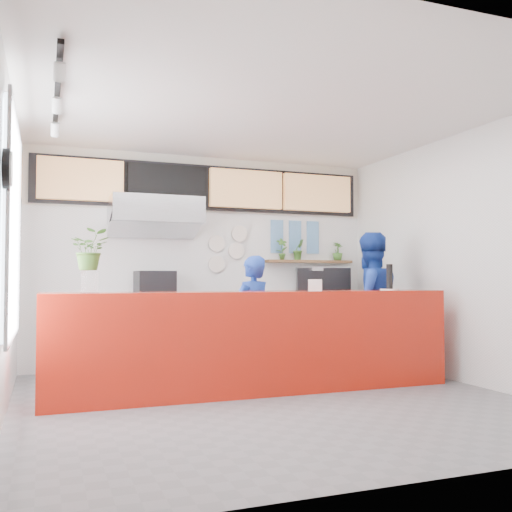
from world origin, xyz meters
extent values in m
plane|color=slate|center=(0.00, 0.00, 0.00)|extent=(5.00, 5.00, 0.00)
plane|color=silver|center=(0.00, 0.00, 3.00)|extent=(5.00, 5.00, 0.00)
plane|color=white|center=(0.00, 2.50, 1.50)|extent=(5.00, 0.00, 5.00)
plane|color=white|center=(-2.50, 0.00, 1.50)|extent=(0.00, 5.00, 5.00)
plane|color=white|center=(2.50, 0.00, 1.50)|extent=(0.00, 5.00, 5.00)
cube|color=#B81C0D|center=(0.00, 0.40, 0.55)|extent=(4.50, 0.60, 1.10)
cube|color=beige|center=(0.00, 2.49, 2.60)|extent=(5.00, 0.02, 0.80)
cube|color=#B2B5BA|center=(-0.80, 2.20, 0.45)|extent=(1.80, 0.60, 0.90)
cube|color=black|center=(-0.79, 2.20, 1.12)|extent=(0.50, 0.50, 0.44)
cube|color=#B2B5BA|center=(-0.80, 2.15, 2.15)|extent=(1.20, 0.70, 0.35)
cube|color=#B2B5BA|center=(-0.80, 2.15, 1.95)|extent=(1.20, 0.69, 0.31)
cube|color=#B2B5BA|center=(1.50, 2.20, 0.45)|extent=(1.80, 0.60, 0.90)
cube|color=black|center=(1.72, 2.20, 1.15)|extent=(0.92, 0.80, 0.49)
cube|color=#B5B9BD|center=(1.72, 2.20, 1.38)|extent=(0.73, 0.55, 0.06)
cube|color=brown|center=(1.60, 2.40, 1.50)|extent=(1.40, 0.18, 0.04)
cube|color=tan|center=(-1.75, 2.38, 2.55)|extent=(1.10, 0.10, 0.55)
cube|color=black|center=(-0.59, 2.38, 2.55)|extent=(1.10, 0.10, 0.55)
cube|color=tan|center=(0.57, 2.38, 2.55)|extent=(1.10, 0.10, 0.55)
cube|color=tan|center=(1.73, 2.38, 2.55)|extent=(1.10, 0.10, 0.55)
cube|color=black|center=(0.00, 2.46, 2.55)|extent=(4.80, 0.04, 0.65)
cube|color=silver|center=(-2.47, 0.30, 1.70)|extent=(0.04, 2.20, 1.90)
cube|color=#B2B5BA|center=(-2.45, 0.30, 1.70)|extent=(0.03, 2.30, 2.00)
cylinder|color=black|center=(-2.46, -0.90, 2.05)|extent=(0.05, 0.30, 0.30)
cylinder|color=white|center=(-2.43, -0.90, 2.05)|extent=(0.02, 0.26, 0.26)
cube|color=black|center=(-2.10, 0.00, 2.94)|extent=(0.05, 2.40, 0.04)
cylinder|color=silver|center=(0.15, 2.47, 1.75)|extent=(0.24, 0.03, 0.24)
cylinder|color=silver|center=(0.45, 2.47, 1.65)|extent=(0.24, 0.03, 0.24)
cylinder|color=silver|center=(0.15, 2.47, 1.45)|extent=(0.24, 0.03, 0.24)
cylinder|color=silver|center=(0.50, 2.47, 1.90)|extent=(0.24, 0.03, 0.24)
cube|color=#598CBF|center=(1.10, 2.48, 2.00)|extent=(0.20, 0.02, 0.25)
cube|color=#598CBF|center=(1.40, 2.48, 2.00)|extent=(0.20, 0.02, 0.25)
cube|color=#598CBF|center=(1.70, 2.48, 2.00)|extent=(0.20, 0.02, 0.25)
cube|color=#598CBF|center=(1.10, 2.48, 1.75)|extent=(0.20, 0.02, 0.25)
cube|color=#598CBF|center=(1.40, 2.48, 1.75)|extent=(0.20, 0.02, 0.25)
cube|color=#598CBF|center=(1.70, 2.48, 1.75)|extent=(0.20, 0.02, 0.25)
imported|color=navy|center=(0.12, 0.89, 0.76)|extent=(0.65, 0.55, 1.51)
imported|color=navy|center=(1.75, 0.92, 0.92)|extent=(0.89, 0.70, 1.84)
imported|color=#386724|center=(1.15, 2.40, 1.69)|extent=(0.18, 0.13, 0.33)
imported|color=#386724|center=(1.42, 2.40, 1.68)|extent=(0.20, 0.18, 0.32)
imported|color=#386724|center=(2.09, 2.40, 1.66)|extent=(0.18, 0.17, 0.29)
cylinder|color=white|center=(-1.77, 0.37, 1.21)|extent=(0.21, 0.21, 0.21)
imported|color=#386724|center=(-1.77, 0.37, 1.52)|extent=(0.39, 0.34, 0.41)
cube|color=white|center=(0.66, 0.30, 1.17)|extent=(0.18, 0.15, 0.13)
cylinder|color=white|center=(1.68, 0.37, 1.11)|extent=(0.27, 0.27, 0.02)
cylinder|color=black|center=(1.68, 0.37, 1.26)|extent=(0.09, 0.09, 0.30)
camera|label=1|loc=(-2.19, -5.45, 1.24)|focal=40.00mm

